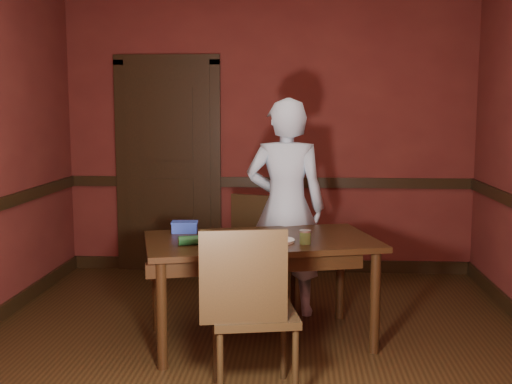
# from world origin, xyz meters

# --- Properties ---
(floor) EXTENTS (4.00, 4.50, 0.01)m
(floor) POSITION_xyz_m (0.00, 0.00, 0.00)
(floor) COLOR black
(floor) RESTS_ON ground
(wall_back) EXTENTS (4.00, 0.02, 2.70)m
(wall_back) POSITION_xyz_m (0.00, 2.25, 1.35)
(wall_back) COLOR #591F1A
(wall_back) RESTS_ON ground
(wall_front) EXTENTS (4.00, 0.02, 2.70)m
(wall_front) POSITION_xyz_m (0.00, -2.25, 1.35)
(wall_front) COLOR #591F1A
(wall_front) RESTS_ON ground
(dado_back) EXTENTS (4.00, 0.03, 0.10)m
(dado_back) POSITION_xyz_m (0.00, 2.23, 0.90)
(dado_back) COLOR black
(dado_back) RESTS_ON ground
(baseboard_back) EXTENTS (4.00, 0.03, 0.12)m
(baseboard_back) POSITION_xyz_m (0.00, 2.23, 0.06)
(baseboard_back) COLOR black
(baseboard_back) RESTS_ON ground
(door) EXTENTS (1.05, 0.07, 2.20)m
(door) POSITION_xyz_m (-1.00, 2.22, 1.09)
(door) COLOR black
(door) RESTS_ON ground
(dining_table) EXTENTS (1.74, 1.26, 0.74)m
(dining_table) POSITION_xyz_m (0.04, 0.27, 0.37)
(dining_table) COLOR black
(dining_table) RESTS_ON floor
(chair_far) EXTENTS (0.55, 0.55, 0.94)m
(chair_far) POSITION_xyz_m (0.02, 0.81, 0.47)
(chair_far) COLOR black
(chair_far) RESTS_ON floor
(chair_near) EXTENTS (0.55, 0.55, 1.00)m
(chair_near) POSITION_xyz_m (0.05, -0.59, 0.50)
(chair_near) COLOR black
(chair_near) RESTS_ON floor
(person) EXTENTS (0.64, 0.43, 1.71)m
(person) POSITION_xyz_m (0.20, 0.91, 0.85)
(person) COLOR #ADC3D6
(person) RESTS_ON floor
(sandwich_plate) EXTENTS (0.24, 0.24, 0.06)m
(sandwich_plate) POSITION_xyz_m (0.15, 0.17, 0.75)
(sandwich_plate) COLOR white
(sandwich_plate) RESTS_ON dining_table
(sauce_jar) EXTENTS (0.08, 0.08, 0.09)m
(sauce_jar) POSITION_xyz_m (0.34, 0.12, 0.78)
(sauce_jar) COLOR #649A49
(sauce_jar) RESTS_ON dining_table
(cheese_saucer) EXTENTS (0.16, 0.16, 0.05)m
(cheese_saucer) POSITION_xyz_m (-0.33, 0.27, 0.75)
(cheese_saucer) COLOR white
(cheese_saucer) RESTS_ON dining_table
(food_tub) EXTENTS (0.20, 0.15, 0.08)m
(food_tub) POSITION_xyz_m (-0.53, 0.46, 0.78)
(food_tub) COLOR blue
(food_tub) RESTS_ON dining_table
(wrapped_veg) EXTENTS (0.24, 0.13, 0.06)m
(wrapped_veg) POSITION_xyz_m (-0.38, 0.04, 0.77)
(wrapped_veg) COLOR #143F1B
(wrapped_veg) RESTS_ON dining_table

